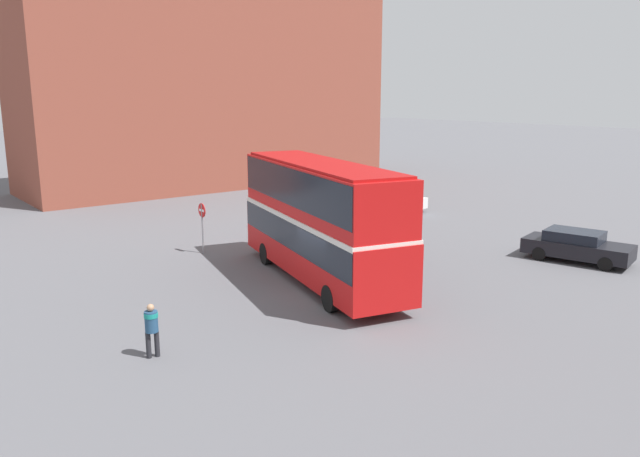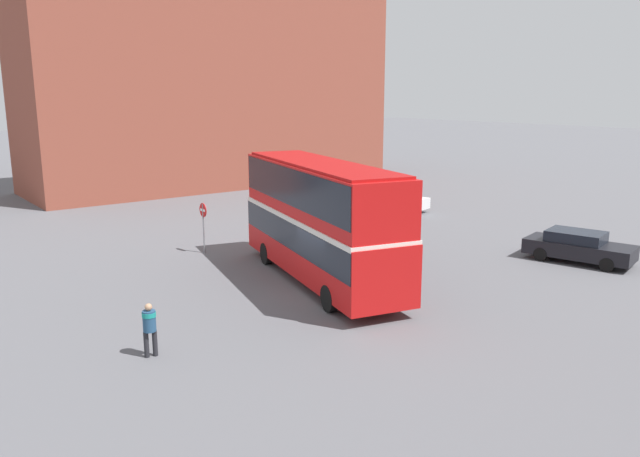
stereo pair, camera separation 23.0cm
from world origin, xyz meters
TOP-DOWN VIEW (x-y plane):
  - ground_plane at (0.00, 0.00)m, footprint 240.00×240.00m
  - building_row_left at (-28.92, 10.94)m, footprint 9.42×29.70m
  - double_decker_bus at (-1.73, 1.10)m, footprint 11.19×5.10m
  - pedestrian_foreground at (1.21, -7.30)m, footprint 0.46×0.46m
  - parked_car_kerb_near at (-11.06, 14.28)m, footprint 4.65×2.79m
  - parked_car_kerb_far at (3.02, 12.08)m, footprint 4.90×2.95m
  - no_entry_sign at (-8.64, -0.55)m, footprint 0.67×0.08m

SIDE VIEW (x-z plane):
  - ground_plane at x=0.00m, z-range 0.00..0.00m
  - parked_car_kerb_far at x=3.02m, z-range 0.02..1.42m
  - parked_car_kerb_near at x=-11.06m, z-range 0.00..1.53m
  - pedestrian_foreground at x=1.21m, z-range 0.18..1.79m
  - no_entry_sign at x=-8.64m, z-range 0.43..2.84m
  - double_decker_bus at x=-1.73m, z-range 0.34..5.16m
  - building_row_left at x=-28.92m, z-range 0.01..16.48m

